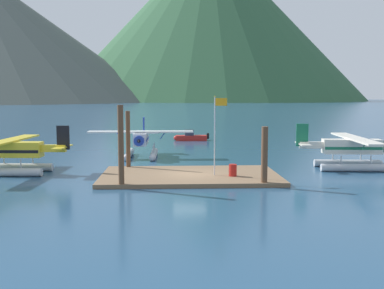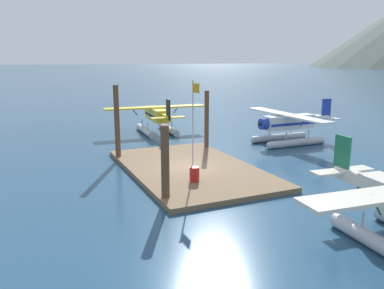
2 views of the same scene
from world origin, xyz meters
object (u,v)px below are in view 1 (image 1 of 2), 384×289
(flagpole, at_px, (216,126))
(seaplane_white_bow_left, at_px, (141,142))
(seaplane_cream_stbd_fwd, at_px, (352,151))
(boat_red_open_north, at_px, (190,137))
(seaplane_yellow_port_fwd, at_px, (11,154))
(fuel_drum, at_px, (233,170))

(flagpole, distance_m, seaplane_white_bow_left, 13.94)
(flagpole, height_order, seaplane_white_bow_left, flagpole)
(seaplane_cream_stbd_fwd, relative_size, seaplane_white_bow_left, 1.01)
(flagpole, bearing_deg, boat_red_open_north, 91.39)
(flagpole, relative_size, seaplane_yellow_port_fwd, 0.56)
(seaplane_white_bow_left, height_order, boat_red_open_north, seaplane_white_bow_left)
(flagpole, xyz_separation_m, fuel_drum, (1.18, -0.48, -3.23))
(boat_red_open_north, bearing_deg, seaplane_cream_stbd_fwd, -63.40)
(seaplane_yellow_port_fwd, height_order, boat_red_open_north, seaplane_yellow_port_fwd)
(fuel_drum, relative_size, seaplane_white_bow_left, 0.08)
(flagpole, bearing_deg, seaplane_yellow_port_fwd, 169.08)
(seaplane_cream_stbd_fwd, distance_m, boat_red_open_north, 28.07)
(seaplane_cream_stbd_fwd, bearing_deg, seaplane_yellow_port_fwd, -178.18)
(seaplane_yellow_port_fwd, relative_size, boat_red_open_north, 2.14)
(seaplane_cream_stbd_fwd, bearing_deg, flagpole, -161.43)
(seaplane_yellow_port_fwd, distance_m, boat_red_open_north, 30.18)
(seaplane_cream_stbd_fwd, bearing_deg, boat_red_open_north, 116.60)
(boat_red_open_north, bearing_deg, fuel_drum, -86.36)
(flagpole, xyz_separation_m, boat_red_open_north, (-0.71, 29.06, -3.48))
(flagpole, height_order, fuel_drum, flagpole)
(flagpole, bearing_deg, seaplane_cream_stbd_fwd, 18.57)
(flagpole, relative_size, seaplane_white_bow_left, 0.57)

